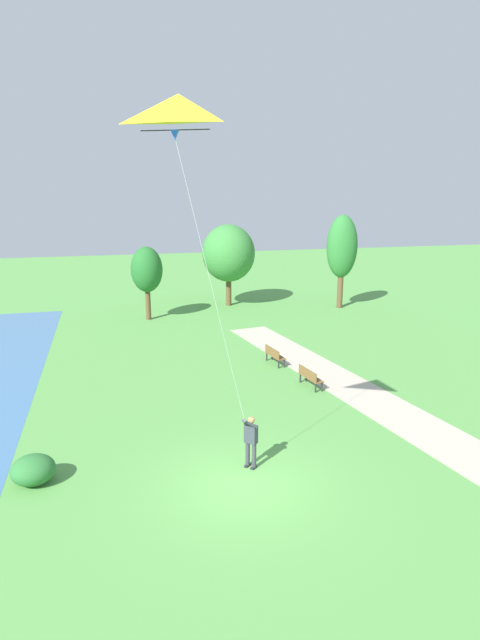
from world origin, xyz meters
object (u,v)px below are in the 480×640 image
(tree_horizon_far, at_px, (342,248))
(person_kite_flyer, at_px, (251,437))
(flying_kite, at_px, (179,121))
(lakeside_shrub, at_px, (33,470))
(park_bench_far_walkway, at_px, (274,355))
(tree_lakeside_near, at_px, (228,253))
(tree_behind_path, at_px, (147,270))
(park_bench_near_walkway, at_px, (310,376))

(tree_horizon_far, bearing_deg, person_kite_flyer, -121.13)
(flying_kite, distance_m, lakeside_shrub, 10.98)
(park_bench_far_walkway, distance_m, tree_lakeside_near, 14.73)
(park_bench_far_walkway, distance_m, tree_horizon_far, 15.02)
(park_bench_far_walkway, height_order, tree_lakeside_near, tree_lakeside_near)
(tree_horizon_far, bearing_deg, tree_behind_path, -178.97)
(person_kite_flyer, height_order, park_bench_far_walkway, person_kite_flyer)
(tree_behind_path, bearing_deg, park_bench_near_walkway, -67.83)
(person_kite_flyer, xyz_separation_m, park_bench_far_walkway, (3.88, 9.62, -0.54))
(park_bench_near_walkway, bearing_deg, flying_kite, -129.52)
(tree_lakeside_near, xyz_separation_m, lakeside_shrub, (-11.42, -23.19, -3.55))
(park_bench_near_walkway, height_order, lakeside_shrub, lakeside_shrub)
(person_kite_flyer, distance_m, tree_lakeside_near, 24.56)
(park_bench_near_walkway, relative_size, park_bench_far_walkway, 1.00)
(lakeside_shrub, bearing_deg, person_kite_flyer, -6.12)
(park_bench_near_walkway, bearing_deg, tree_behind_path, 112.17)
(park_bench_far_walkway, relative_size, tree_lakeside_near, 0.25)
(park_bench_far_walkway, bearing_deg, tree_lakeside_near, 86.26)
(park_bench_far_walkway, bearing_deg, person_kite_flyer, -111.98)
(person_kite_flyer, relative_size, lakeside_shrub, 1.38)
(tree_horizon_far, distance_m, tree_behind_path, 14.31)
(park_bench_far_walkway, height_order, tree_horizon_far, tree_horizon_far)
(lakeside_shrub, bearing_deg, tree_lakeside_near, 63.79)
(tree_lakeside_near, xyz_separation_m, tree_behind_path, (-6.35, -3.08, -0.59))
(lakeside_shrub, bearing_deg, park_bench_far_walkway, 40.37)
(tree_lakeside_near, bearing_deg, tree_horizon_far, -19.60)
(person_kite_flyer, height_order, tree_behind_path, tree_behind_path)
(tree_behind_path, bearing_deg, lakeside_shrub, -104.16)
(person_kite_flyer, distance_m, flying_kite, 9.62)
(flying_kite, xyz_separation_m, tree_lakeside_near, (7.10, 25.89, -6.18))
(park_bench_near_walkway, bearing_deg, tree_horizon_far, 60.93)
(tree_behind_path, height_order, lakeside_shrub, tree_behind_path)
(park_bench_near_walkway, height_order, tree_horizon_far, tree_horizon_far)
(tree_lakeside_near, relative_size, lakeside_shrub, 4.66)
(flying_kite, distance_m, tree_behind_path, 23.81)
(tree_behind_path, bearing_deg, flying_kite, -91.90)
(flying_kite, distance_m, tree_horizon_far, 28.11)
(park_bench_near_walkway, distance_m, tree_horizon_far, 17.53)
(flying_kite, xyz_separation_m, park_bench_far_walkway, (6.17, 11.61, -9.66))
(person_kite_flyer, height_order, park_bench_near_walkway, person_kite_flyer)
(person_kite_flyer, bearing_deg, lakeside_shrub, 173.88)
(person_kite_flyer, bearing_deg, tree_horizon_far, 58.87)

